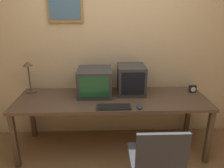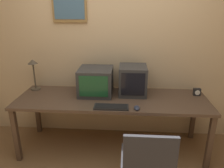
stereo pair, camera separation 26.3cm
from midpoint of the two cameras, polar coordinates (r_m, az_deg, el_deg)
The scene contains 8 objects.
wall_back at distance 2.98m, azimuth -2.97°, elevation 10.16°, with size 8.00×0.08×2.60m.
desk at distance 2.72m, azimuth -2.78°, elevation -4.91°, with size 2.34×0.75×0.72m.
monitor_left at distance 2.77m, azimuth -7.27°, elevation 0.50°, with size 0.42×0.42×0.34m.
monitor_right at distance 2.79m, azimuth 2.35°, elevation 1.15°, with size 0.34×0.38×0.37m.
keyboard_main at distance 2.44m, azimuth -2.61°, elevation -6.05°, with size 0.39×0.14×0.03m.
mouse_near_keyboard at distance 2.44m, azimuth 4.09°, elevation -5.98°, with size 0.06×0.11×0.03m.
desk_clock at distance 3.01m, azimuth 18.00°, elevation -1.24°, with size 0.09×0.05×0.09m.
desk_lamp at distance 3.03m, azimuth -23.37°, elevation 3.12°, with size 0.13×0.13×0.42m.
Camera 1 is at (-0.09, -1.52, 1.79)m, focal length 35.00 mm.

